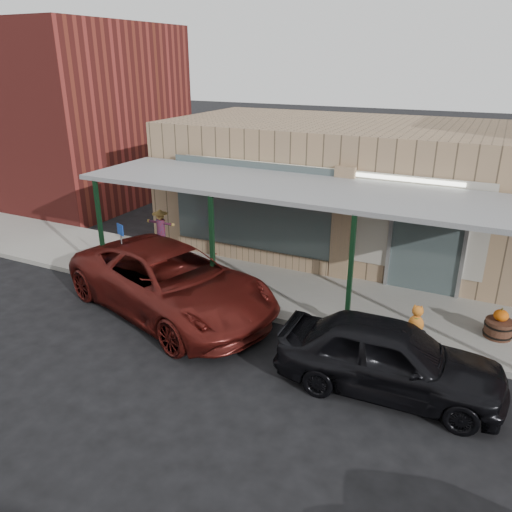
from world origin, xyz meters
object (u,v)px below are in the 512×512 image
at_px(barrel_pumpkin, 499,326).
at_px(parked_sedan, 389,357).
at_px(handicap_sign, 122,243).
at_px(barrel_scarecrow, 162,243).
at_px(car_maroon, 171,281).

xyz_separation_m(barrel_pumpkin, parked_sedan, (-1.90, -2.89, 0.33)).
relative_size(handicap_sign, parked_sedan, 0.36).
bearing_deg(barrel_scarecrow, car_maroon, -29.60).
height_order(barrel_scarecrow, handicap_sign, barrel_scarecrow).
bearing_deg(barrel_scarecrow, barrel_pumpkin, 17.73).
xyz_separation_m(parked_sedan, car_maroon, (-5.71, 0.85, 0.10)).
bearing_deg(barrel_pumpkin, barrel_scarecrow, 177.47).
bearing_deg(barrel_scarecrow, parked_sedan, -2.82).
bearing_deg(car_maroon, barrel_scarecrow, 58.03).
height_order(handicap_sign, parked_sedan, handicap_sign).
height_order(parked_sedan, car_maroon, car_maroon).
bearing_deg(car_maroon, handicap_sign, 85.21).
relative_size(barrel_scarecrow, handicap_sign, 1.06).
distance_m(barrel_pumpkin, parked_sedan, 3.47).
height_order(barrel_pumpkin, car_maroon, car_maroon).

